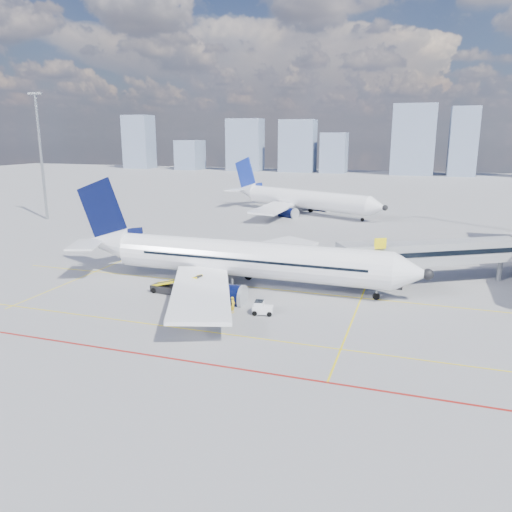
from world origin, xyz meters
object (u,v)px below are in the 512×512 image
Objects in this scene: second_aircraft at (301,199)px; belt_loader at (171,288)px; main_aircraft at (234,258)px; ramp_worker at (233,305)px; cargo_dolly at (212,298)px; baggage_tug at (262,308)px.

second_aircraft reaches higher than belt_loader.
main_aircraft is 9.76m from ramp_worker.
belt_loader is at bearing 161.32° from cargo_dolly.
second_aircraft is at bearing 98.14° from belt_loader.
second_aircraft reaches higher than ramp_worker.
cargo_dolly is at bearing 70.57° from ramp_worker.
baggage_tug is at bearing -2.08° from cargo_dolly.
cargo_dolly is at bearing 165.03° from baggage_tug.
belt_loader is (-11.60, 3.13, 0.00)m from baggage_tug.
ramp_worker reaches higher than baggage_tug.
belt_loader is at bearing 69.74° from ramp_worker.
second_aircraft is 18.53× the size of baggage_tug.
cargo_dolly reaches higher than ramp_worker.
belt_loader is (-0.02, -61.67, -2.55)m from second_aircraft.
cargo_dolly is at bearing -14.56° from belt_loader.
main_aircraft is 8.17m from cargo_dolly.
belt_loader is (-5.53, -5.30, -2.55)m from main_aircraft.
belt_loader is at bearing -65.03° from second_aircraft.
belt_loader is at bearing 156.04° from baggage_tug.
baggage_tug is 12.01m from belt_loader.
cargo_dolly reaches higher than baggage_tug.
main_aircraft reaches higher than ramp_worker.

